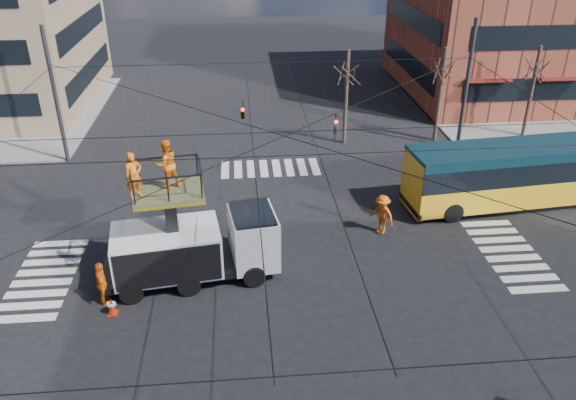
# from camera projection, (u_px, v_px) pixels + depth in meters

# --- Properties ---
(ground) EXTENTS (120.00, 120.00, 0.00)m
(ground) POSITION_uv_depth(u_px,v_px,m) (285.00, 265.00, 24.01)
(ground) COLOR black
(ground) RESTS_ON ground
(sidewalk_ne) EXTENTS (18.00, 18.00, 0.12)m
(sidewalk_ne) POSITION_uv_depth(u_px,v_px,m) (527.00, 100.00, 44.15)
(sidewalk_ne) COLOR slate
(sidewalk_ne) RESTS_ON ground
(crosswalks) EXTENTS (22.40, 22.40, 0.02)m
(crosswalks) POSITION_uv_depth(u_px,v_px,m) (285.00, 265.00, 24.01)
(crosswalks) COLOR silver
(crosswalks) RESTS_ON ground
(building_ne) EXTENTS (20.06, 16.06, 14.00)m
(building_ne) POSITION_uv_depth(u_px,v_px,m) (540.00, 1.00, 43.61)
(building_ne) COLOR brown
(building_ne) RESTS_ON ground
(overhead_network) EXTENTS (24.24, 24.24, 8.00)m
(overhead_network) POSITION_uv_depth(u_px,v_px,m) (282.00, 170.00, 22.36)
(overhead_network) COLOR #2D2D30
(overhead_network) RESTS_ON ground
(tree_a) EXTENTS (2.00, 2.00, 6.00)m
(tree_a) POSITION_uv_depth(u_px,v_px,m) (347.00, 72.00, 34.14)
(tree_a) COLOR #382B21
(tree_a) RESTS_ON ground
(tree_b) EXTENTS (2.00, 2.00, 6.00)m
(tree_b) POSITION_uv_depth(u_px,v_px,m) (443.00, 70.00, 34.62)
(tree_b) COLOR #382B21
(tree_b) RESTS_ON ground
(tree_c) EXTENTS (2.00, 2.00, 6.00)m
(tree_c) POSITION_uv_depth(u_px,v_px,m) (536.00, 68.00, 35.10)
(tree_c) COLOR #382B21
(tree_c) RESTS_ON ground
(utility_truck) EXTENTS (7.25, 3.41, 6.03)m
(utility_truck) POSITION_uv_depth(u_px,v_px,m) (194.00, 235.00, 22.36)
(utility_truck) COLOR black
(utility_truck) RESTS_ON ground
(city_bus) EXTENTS (12.03, 3.78, 3.20)m
(city_bus) POSITION_uv_depth(u_px,v_px,m) (522.00, 172.00, 28.22)
(city_bus) COLOR yellow
(city_bus) RESTS_ON ground
(traffic_cone) EXTENTS (0.36, 0.36, 0.69)m
(traffic_cone) POSITION_uv_depth(u_px,v_px,m) (112.00, 306.00, 21.01)
(traffic_cone) COLOR red
(traffic_cone) RESTS_ON ground
(worker_ground) EXTENTS (0.76, 1.17, 1.84)m
(worker_ground) POSITION_uv_depth(u_px,v_px,m) (102.00, 284.00, 21.29)
(worker_ground) COLOR orange
(worker_ground) RESTS_ON ground
(flagger) EXTENTS (1.37, 1.42, 1.94)m
(flagger) POSITION_uv_depth(u_px,v_px,m) (382.00, 214.00, 25.95)
(flagger) COLOR #D3550D
(flagger) RESTS_ON ground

